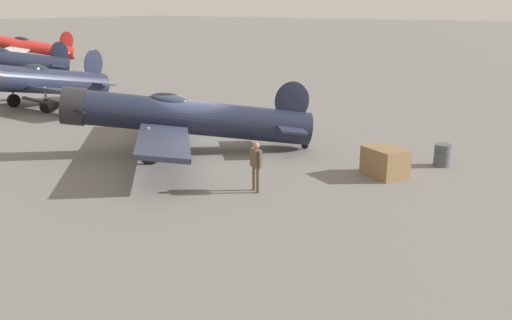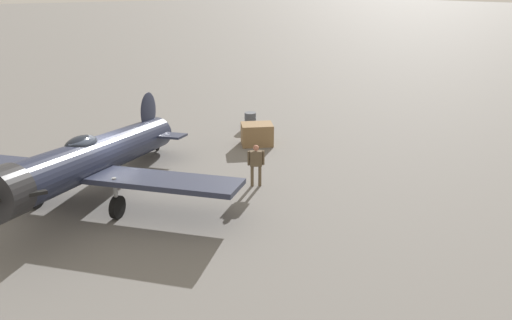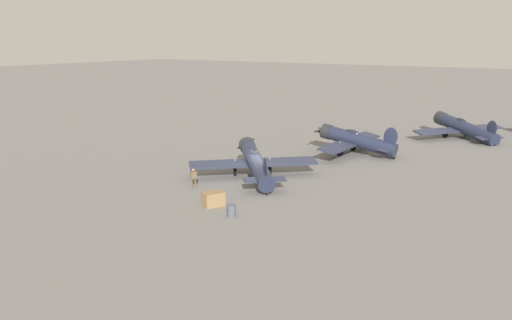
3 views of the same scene
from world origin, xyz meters
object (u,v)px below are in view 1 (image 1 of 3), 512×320
object	(u,v)px
ground_crew_mechanic	(256,162)
fuel_drum	(442,155)
airplane_foreground	(181,117)
airplane_outer_stand	(26,46)
airplane_far_line	(6,60)
airplane_mid_apron	(42,82)
equipment_crate	(385,162)

from	to	relation	value
ground_crew_mechanic	fuel_drum	size ratio (longest dim) A/B	1.99
airplane_foreground	ground_crew_mechanic	xyz separation A→B (m)	(5.58, -2.41, -0.50)
airplane_foreground	airplane_outer_stand	size ratio (longest dim) A/B	0.92
airplane_far_line	airplane_foreground	bearing A→B (deg)	103.89
airplane_mid_apron	fuel_drum	size ratio (longest dim) A/B	13.90
airplane_foreground	fuel_drum	world-z (taller)	airplane_foreground
airplane_far_line	equipment_crate	size ratio (longest dim) A/B	6.35
airplane_far_line	ground_crew_mechanic	world-z (taller)	airplane_far_line
airplane_outer_stand	airplane_far_line	bearing A→B (deg)	94.06
ground_crew_mechanic	airplane_far_line	bearing A→B (deg)	98.59
fuel_drum	equipment_crate	bearing A→B (deg)	-115.88
airplane_mid_apron	airplane_far_line	size ratio (longest dim) A/B	1.01
airplane_outer_stand	equipment_crate	world-z (taller)	airplane_outer_stand
airplane_mid_apron	airplane_outer_stand	size ratio (longest dim) A/B	1.07
airplane_outer_stand	ground_crew_mechanic	distance (m)	53.43
ground_crew_mechanic	airplane_foreground	bearing A→B (deg)	95.59
airplane_outer_stand	ground_crew_mechanic	bearing A→B (deg)	107.68
airplane_mid_apron	equipment_crate	world-z (taller)	airplane_mid_apron
airplane_mid_apron	ground_crew_mechanic	world-z (taller)	airplane_mid_apron
airplane_mid_apron	equipment_crate	size ratio (longest dim) A/B	6.42
ground_crew_mechanic	fuel_drum	xyz separation A→B (m)	(4.06, 6.80, -0.61)
airplane_far_line	ground_crew_mechanic	distance (m)	38.19
fuel_drum	airplane_far_line	bearing A→B (deg)	170.78
airplane_far_line	airplane_outer_stand	bearing A→B (deg)	-95.91
ground_crew_mechanic	fuel_drum	bearing A→B (deg)	-1.91
airplane_far_line	ground_crew_mechanic	size ratio (longest dim) A/B	6.91
airplane_far_line	fuel_drum	distance (m)	40.40
equipment_crate	airplane_foreground	bearing A→B (deg)	-167.92
airplane_mid_apron	fuel_drum	distance (m)	24.00
airplane_mid_apron	airplane_outer_stand	bearing A→B (deg)	-121.44
airplane_outer_stand	airplane_mid_apron	bearing A→B (deg)	101.59
airplane_outer_stand	equipment_crate	bearing A→B (deg)	112.96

